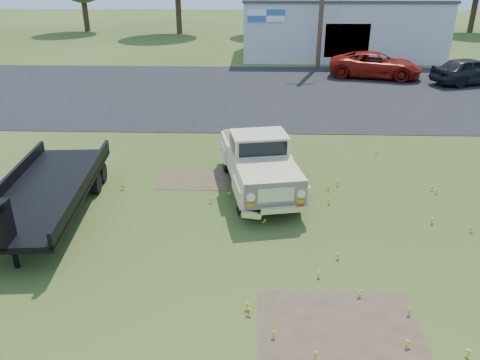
% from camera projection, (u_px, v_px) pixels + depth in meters
% --- Properties ---
extents(ground, '(140.00, 140.00, 0.00)m').
position_uv_depth(ground, '(258.00, 239.00, 11.49)').
color(ground, '#304716').
rests_on(ground, ground).
extents(asphalt_lot, '(90.00, 14.00, 0.02)m').
position_uv_depth(asphalt_lot, '(258.00, 92.00, 25.14)').
color(asphalt_lot, black).
rests_on(asphalt_lot, ground).
extents(dirt_patch_a, '(3.00, 2.00, 0.01)m').
position_uv_depth(dirt_patch_a, '(338.00, 325.00, 8.71)').
color(dirt_patch_a, brown).
rests_on(dirt_patch_a, ground).
extents(dirt_patch_b, '(2.20, 1.60, 0.01)m').
position_uv_depth(dirt_patch_b, '(194.00, 179.00, 14.74)').
color(dirt_patch_b, brown).
rests_on(dirt_patch_b, ground).
extents(commercial_building, '(14.20, 8.20, 4.15)m').
position_uv_depth(commercial_building, '(338.00, 26.00, 34.99)').
color(commercial_building, '#B9B9B5').
rests_on(commercial_building, ground).
extents(vintage_pickup_truck, '(2.78, 5.12, 1.76)m').
position_uv_depth(vintage_pickup_truck, '(259.00, 162.00, 13.76)').
color(vintage_pickup_truck, beige).
rests_on(vintage_pickup_truck, ground).
extents(flatbed_trailer, '(2.68, 6.52, 1.74)m').
position_uv_depth(flatbed_trailer, '(46.00, 186.00, 12.23)').
color(flatbed_trailer, black).
rests_on(flatbed_trailer, ground).
extents(red_pickup, '(5.84, 3.77, 1.50)m').
position_uv_depth(red_pickup, '(375.00, 65.00, 28.14)').
color(red_pickup, maroon).
rests_on(red_pickup, ground).
extents(dark_sedan, '(4.74, 3.11, 1.50)m').
position_uv_depth(dark_sedan, '(470.00, 71.00, 26.51)').
color(dark_sedan, black).
rests_on(dark_sedan, ground).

